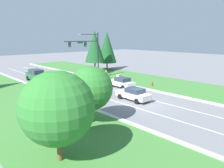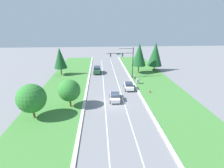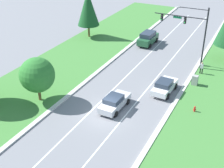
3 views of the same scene
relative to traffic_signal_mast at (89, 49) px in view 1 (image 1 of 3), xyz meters
name	(u,v)px [view 1 (image 1 of 3)]	position (x,y,z in m)	size (l,w,h in m)	color
ground_plane	(143,103)	(-4.21, -15.63, -5.43)	(160.00, 160.00, 0.00)	slate
curb_strip_right	(170,94)	(1.44, -15.63, -5.36)	(0.50, 90.00, 0.15)	beige
curb_strip_left	(106,114)	(-9.86, -15.63, -5.36)	(0.50, 90.00, 0.15)	beige
grass_verge_right	(190,88)	(6.69, -15.63, -5.39)	(10.00, 90.00, 0.08)	#427F38
grass_verge_left	(58,130)	(-15.11, -15.63, -5.39)	(10.00, 90.00, 0.08)	#427F38
lane_stripe_inner_left	(133,107)	(-6.01, -15.63, -5.43)	(0.14, 81.00, 0.01)	white
lane_stripe_inner_right	(153,100)	(-2.41, -15.63, -5.43)	(0.14, 81.00, 0.01)	white
traffic_signal_mast	(89,49)	(0.00, 0.00, 0.00)	(7.01, 0.41, 8.23)	black
white_sedan	(122,82)	(-0.39, -8.32, -4.63)	(2.14, 4.42, 1.56)	white
silver_sedan	(134,94)	(-4.05, -13.99, -4.66)	(2.07, 4.54, 1.52)	silver
forest_suv	(36,75)	(-7.63, 5.27, -4.38)	(2.20, 4.74, 2.03)	#235633
utility_cabinet	(119,78)	(2.35, -5.02, -4.79)	(0.70, 0.60, 1.28)	#9E9E99
pedestrian	(106,74)	(2.38, -1.64, -4.50)	(0.40, 0.24, 1.69)	black
fire_hydrant	(152,84)	(3.76, -10.90, -5.09)	(0.34, 0.20, 0.70)	red
conifer_near_right_tree	(107,47)	(10.00, 6.70, -0.21)	(4.38, 4.38, 8.74)	brown
oak_near_left_tree	(57,108)	(-17.29, -19.78, -2.03)	(4.45, 4.45, 5.63)	brown
conifer_far_right_tree	(95,46)	(4.50, 4.23, 0.20)	(4.01, 4.01, 8.85)	brown
oak_far_left_tree	(91,88)	(-12.18, -16.24, -2.28)	(3.84, 3.84, 5.08)	brown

